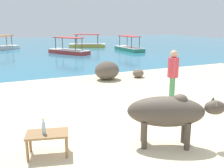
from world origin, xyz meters
TOP-DOWN VIEW (x-y plane):
  - sand_beach at (0.00, 0.00)m, footprint 18.00×14.00m
  - water_surface at (0.00, 22.00)m, footprint 60.00×36.00m
  - cow at (-0.47, -0.29)m, footprint 1.84×1.23m
  - low_bench_table at (-2.69, 0.33)m, footprint 0.85×0.62m
  - bottle at (-2.75, 0.31)m, footprint 0.07×0.07m
  - person_standing at (1.31, 1.87)m, footprint 0.32×0.45m
  - shore_rock_large at (0.89, 5.76)m, footprint 1.18×1.07m
  - shore_rock_medium at (2.35, 5.61)m, footprint 0.75×0.74m
  - boat_yellow at (5.27, 20.75)m, footprint 3.83×2.51m
  - boat_green at (7.44, 15.82)m, footprint 1.20×3.69m
  - boat_red at (2.01, 15.91)m, footprint 2.86×3.75m

SIDE VIEW (x-z plane):
  - water_surface at x=0.00m, z-range -0.01..0.01m
  - sand_beach at x=0.00m, z-range 0.00..0.04m
  - shore_rock_medium at x=2.35m, z-range 0.04..0.40m
  - boat_yellow at x=5.27m, z-range -0.35..0.94m
  - boat_green at x=7.44m, z-range -0.35..0.94m
  - boat_red at x=2.01m, z-range -0.35..0.94m
  - low_bench_table at x=-2.69m, z-range 0.19..0.62m
  - shore_rock_large at x=0.89m, z-range 0.04..0.84m
  - bottle at x=-2.75m, z-range 0.45..0.74m
  - cow at x=-0.47m, z-range 0.21..1.28m
  - person_standing at x=1.31m, z-range 0.18..1.80m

